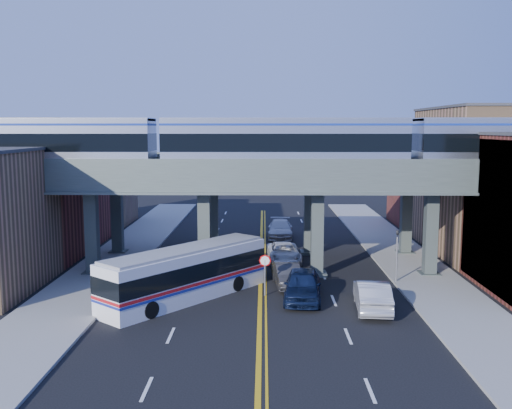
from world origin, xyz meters
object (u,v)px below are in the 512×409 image
at_px(stop_sign, 265,268).
at_px(car_lane_a, 303,285).
at_px(car_lane_b, 287,275).
at_px(car_lane_d, 280,229).
at_px(traffic_signal, 397,250).
at_px(car_lane_c, 284,253).
at_px(transit_train, 284,142).
at_px(transit_bus, 186,274).
at_px(car_parked_curb, 372,295).

xyz_separation_m(stop_sign, car_lane_a, (2.30, -0.87, -0.83)).
distance_m(car_lane_a, car_lane_b, 3.25).
bearing_deg(car_lane_d, car_lane_b, -88.38).
bearing_deg(traffic_signal, car_lane_b, -174.37).
height_order(car_lane_c, car_lane_d, car_lane_d).
bearing_deg(stop_sign, car_lane_a, -20.78).
bearing_deg(traffic_signal, transit_train, 165.18).
xyz_separation_m(car_lane_a, car_lane_b, (-0.80, 3.14, -0.17)).
relative_size(stop_sign, transit_bus, 0.24).
bearing_deg(transit_train, transit_bus, -136.93).
distance_m(transit_train, car_lane_d, 16.65).
relative_size(traffic_signal, car_lane_d, 0.73).
xyz_separation_m(car_lane_a, car_lane_d, (-0.80, 20.11, -0.11)).
height_order(transit_train, car_lane_a, transit_train).
height_order(traffic_signal, car_lane_b, traffic_signal).
distance_m(stop_sign, car_lane_a, 2.59).
xyz_separation_m(transit_bus, car_lane_a, (7.12, -0.11, -0.63)).
height_order(stop_sign, car_lane_a, stop_sign).
bearing_deg(car_lane_c, car_lane_a, -89.08).
bearing_deg(traffic_signal, car_lane_a, -149.60).
bearing_deg(car_lane_d, transit_train, -89.02).
relative_size(car_lane_b, car_lane_c, 0.88).
height_order(transit_train, traffic_signal, transit_train).
xyz_separation_m(stop_sign, car_lane_b, (1.50, 2.27, -0.99)).
bearing_deg(car_lane_c, car_parked_curb, -71.90).
bearing_deg(stop_sign, traffic_signal, 18.63).
height_order(traffic_signal, car_lane_d, traffic_signal).
bearing_deg(car_parked_curb, car_lane_c, -63.83).
xyz_separation_m(car_lane_b, car_parked_curb, (4.70, -4.95, 0.10)).
bearing_deg(transit_bus, car_parked_curb, -60.04).
bearing_deg(stop_sign, car_lane_d, 85.54).
bearing_deg(car_parked_curb, car_lane_d, -73.49).
relative_size(transit_train, stop_sign, 19.74).
distance_m(transit_train, car_lane_b, 9.11).
bearing_deg(stop_sign, car_lane_b, 56.55).
distance_m(car_lane_b, car_lane_d, 16.97).
relative_size(stop_sign, car_lane_b, 0.57).
bearing_deg(car_lane_b, transit_bus, -160.49).
height_order(transit_train, transit_bus, transit_train).
bearing_deg(car_lane_b, car_lane_d, 83.90).
distance_m(transit_bus, car_lane_b, 7.06).
bearing_deg(transit_train, car_lane_d, 89.36).
height_order(car_lane_b, car_parked_curb, car_parked_curb).
height_order(transit_bus, car_lane_b, transit_bus).
height_order(transit_train, car_lane_b, transit_train).
distance_m(transit_bus, car_parked_curb, 11.21).
bearing_deg(car_lane_d, car_lane_a, -86.10).
xyz_separation_m(stop_sign, traffic_signal, (8.90, 3.00, 0.54)).
distance_m(traffic_signal, car_lane_a, 7.77).
xyz_separation_m(transit_bus, car_lane_d, (6.32, 20.00, -0.75)).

